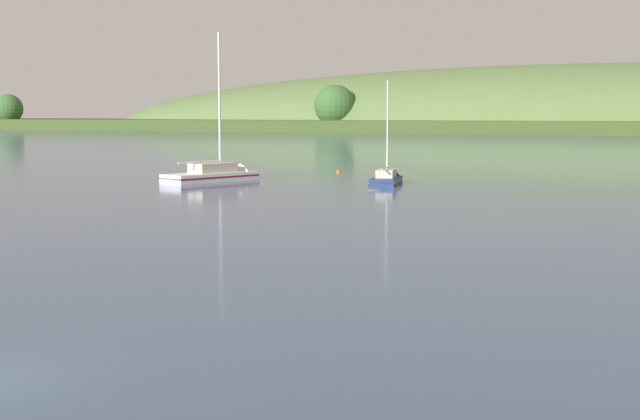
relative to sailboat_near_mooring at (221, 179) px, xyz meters
The scene contains 4 objects.
far_shoreline_hill 223.65m from the sailboat_near_mooring, 82.98° to the left, with size 432.55×132.14×42.05m.
sailboat_near_mooring is the anchor object (origin of this frame).
sailboat_midwater_white 14.13m from the sailboat_near_mooring, ahead, with size 2.39×6.12×9.11m.
mooring_buoy_foreground 14.51m from the sailboat_near_mooring, 62.50° to the left, with size 0.45×0.45×0.53m.
Camera 1 is at (12.21, -15.29, 5.66)m, focal length 49.94 mm.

